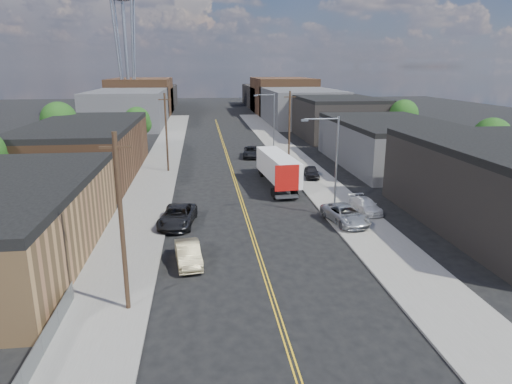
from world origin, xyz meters
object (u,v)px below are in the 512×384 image
object	(u,v)px
car_left_c	(178,216)
car_right_lot_b	(365,205)
semi_truck	(276,166)
car_ahead_truck	(252,152)
car_right_lot_a	(345,214)
car_left_b	(188,254)
car_right_lot_c	(312,172)

from	to	relation	value
car_left_c	car_right_lot_b	world-z (taller)	car_left_c
semi_truck	car_left_c	distance (m)	16.78
semi_truck	car_ahead_truck	world-z (taller)	semi_truck
car_right_lot_a	car_right_lot_b	distance (m)	3.93
car_right_lot_b	car_ahead_truck	size ratio (longest dim) A/B	0.76
semi_truck	car_left_b	bearing A→B (deg)	-119.10
semi_truck	car_left_b	distance (m)	23.16
car_right_lot_b	car_left_c	bearing A→B (deg)	177.19
semi_truck	car_left_b	size ratio (longest dim) A/B	3.20
semi_truck	car_left_b	world-z (taller)	semi_truck
semi_truck	car_right_lot_c	distance (m)	5.38
car_left_b	car_right_lot_b	world-z (taller)	car_left_b
semi_truck	car_ahead_truck	bearing A→B (deg)	87.91
semi_truck	car_left_c	bearing A→B (deg)	-134.05
car_left_c	car_right_lot_b	xyz separation A→B (m)	(17.07, 1.21, -0.04)
semi_truck	car_ahead_truck	xyz separation A→B (m)	(-0.80, 16.58, -1.34)
car_left_b	car_ahead_truck	bearing A→B (deg)	70.30
car_ahead_truck	car_right_lot_a	bearing A→B (deg)	-74.29
car_right_lot_a	car_ahead_truck	size ratio (longest dim) A/B	0.96
car_left_c	car_right_lot_a	xyz separation A→B (m)	(14.27, -1.56, 0.09)
semi_truck	car_ahead_truck	size ratio (longest dim) A/B	2.53
car_left_c	car_ahead_truck	world-z (taller)	car_left_c
semi_truck	car_right_lot_a	bearing A→B (deg)	-80.54
car_left_c	car_ahead_truck	xyz separation A→B (m)	(9.78, 29.54, -0.02)
car_left_b	car_right_lot_c	world-z (taller)	car_right_lot_c
car_left_b	car_right_lot_b	size ratio (longest dim) A/B	1.04
semi_truck	car_left_c	world-z (taller)	semi_truck
car_left_c	car_right_lot_b	distance (m)	17.12
car_right_lot_a	car_right_lot_b	xyz separation A→B (m)	(2.80, 2.76, -0.13)
car_left_b	semi_truck	bearing A→B (deg)	59.06
car_left_b	car_right_lot_a	world-z (taller)	car_right_lot_a
semi_truck	car_left_c	size ratio (longest dim) A/B	2.46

